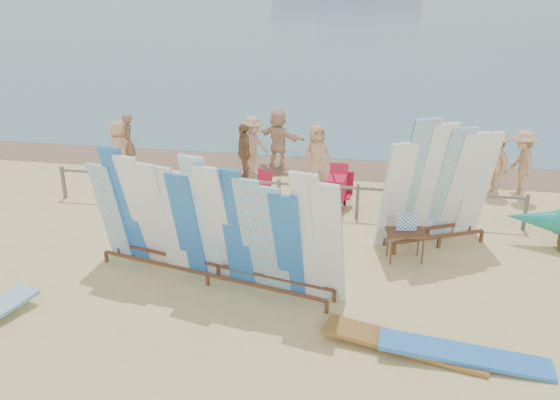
% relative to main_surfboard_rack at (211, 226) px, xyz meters
% --- Properties ---
extents(ground, '(160.00, 160.00, 0.00)m').
position_rel_main_surfboard_rack_xyz_m(ground, '(0.63, 0.83, -1.20)').
color(ground, '#D3C079').
rests_on(ground, ground).
extents(ocean, '(320.00, 240.00, 0.02)m').
position_rel_main_surfboard_rack_xyz_m(ocean, '(0.63, 128.83, -1.20)').
color(ocean, '#466F7E').
rests_on(ocean, ground).
extents(wet_sand_strip, '(40.00, 2.60, 0.01)m').
position_rel_main_surfboard_rack_xyz_m(wet_sand_strip, '(0.63, 8.03, -1.20)').
color(wet_sand_strip, brown).
rests_on(wet_sand_strip, ground).
extents(fence, '(12.08, 0.08, 0.90)m').
position_rel_main_surfboard_rack_xyz_m(fence, '(0.63, 3.83, -0.57)').
color(fence, '#756858').
rests_on(fence, ground).
extents(main_surfboard_rack, '(5.40, 1.90, 2.69)m').
position_rel_main_surfboard_rack_xyz_m(main_surfboard_rack, '(0.00, 0.00, 0.00)').
color(main_surfboard_rack, brown).
rests_on(main_surfboard_rack, ground).
extents(side_surfboard_rack, '(2.66, 1.81, 3.04)m').
position_rel_main_surfboard_rack_xyz_m(side_surfboard_rack, '(4.43, 2.61, 0.16)').
color(side_surfboard_rack, brown).
rests_on(side_surfboard_rack, ground).
extents(vendor_table, '(0.90, 0.72, 1.08)m').
position_rel_main_surfboard_rack_xyz_m(vendor_table, '(3.78, 1.64, -0.84)').
color(vendor_table, brown).
rests_on(vendor_table, ground).
extents(flat_board_c, '(2.76, 1.10, 0.21)m').
position_rel_main_surfboard_rack_xyz_m(flat_board_c, '(3.74, -1.70, -1.20)').
color(flat_board_c, '#956228').
rests_on(flat_board_c, ground).
extents(flat_board_d, '(2.72, 0.69, 0.25)m').
position_rel_main_surfboard_rack_xyz_m(flat_board_d, '(4.68, -1.83, -1.20)').
color(flat_board_d, blue).
rests_on(flat_board_d, ground).
extents(beach_chair_left, '(0.76, 0.77, 0.86)m').
position_rel_main_surfboard_rack_xyz_m(beach_chair_left, '(-0.03, 4.48, -0.95)').
color(beach_chair_left, '#BB1431').
rests_on(beach_chair_left, ground).
extents(beach_chair_right, '(0.63, 0.65, 0.90)m').
position_rel_main_surfboard_rack_xyz_m(beach_chair_right, '(2.16, 4.57, -0.94)').
color(beach_chair_right, '#BB1431').
rests_on(beach_chair_right, ground).
extents(stroller, '(0.64, 0.87, 1.15)m').
position_rel_main_surfboard_rack_xyz_m(stroller, '(2.05, 4.38, -0.74)').
color(stroller, '#BB1431').
rests_on(stroller, ground).
extents(beachgoer_3, '(1.01, 1.28, 1.84)m').
position_rel_main_surfboard_rack_xyz_m(beachgoer_3, '(-0.71, 6.70, -0.28)').
color(beachgoer_3, tan).
rests_on(beachgoer_3, ground).
extents(beachgoer_9, '(0.98, 1.25, 1.79)m').
position_rel_main_surfboard_rack_xyz_m(beachgoer_9, '(6.24, 6.37, -0.31)').
color(beachgoer_9, tan).
rests_on(beachgoer_9, ground).
extents(beachgoer_6, '(0.95, 0.79, 1.75)m').
position_rel_main_surfboard_rack_xyz_m(beachgoer_6, '(1.28, 6.29, -0.32)').
color(beachgoer_6, tan).
rests_on(beachgoer_6, ground).
extents(beachgoer_5, '(1.80, 1.38, 1.89)m').
position_rel_main_surfboard_rack_xyz_m(beachgoer_5, '(-0.09, 7.63, -0.26)').
color(beachgoer_5, beige).
rests_on(beachgoer_5, ground).
extents(beachgoer_4, '(0.85, 1.09, 1.72)m').
position_rel_main_surfboard_rack_xyz_m(beachgoer_4, '(-0.89, 6.25, -0.34)').
color(beachgoer_4, '#8C6042').
rests_on(beachgoer_4, ground).
extents(beachgoer_extra_0, '(0.64, 1.27, 1.89)m').
position_rel_main_surfboard_rack_xyz_m(beachgoer_extra_0, '(6.90, 6.18, -0.26)').
color(beachgoer_extra_0, tan).
rests_on(beachgoer_extra_0, ground).
extents(beachgoer_1, '(0.64, 0.73, 1.76)m').
position_rel_main_surfboard_rack_xyz_m(beachgoer_1, '(-4.69, 6.59, -0.32)').
color(beachgoer_1, '#8C6042').
rests_on(beachgoer_1, ground).
extents(beachgoer_0, '(0.86, 0.88, 1.71)m').
position_rel_main_surfboard_rack_xyz_m(beachgoer_0, '(-4.67, 5.92, -0.35)').
color(beachgoer_0, tan).
rests_on(beachgoer_0, ground).
extents(beachgoer_8, '(0.88, 0.98, 1.85)m').
position_rel_main_surfboard_rack_xyz_m(beachgoer_8, '(3.73, 4.49, -0.28)').
color(beachgoer_8, beige).
rests_on(beachgoer_8, ground).
extents(beachgoer_7, '(0.61, 0.67, 1.63)m').
position_rel_main_surfboard_rack_xyz_m(beachgoer_7, '(5.39, 7.18, -0.39)').
color(beachgoer_7, '#8C6042').
rests_on(beachgoer_7, ground).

